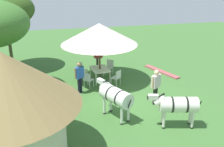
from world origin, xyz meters
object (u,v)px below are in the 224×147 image
guest_beside_umbrella (79,75)px  acacia_tree_behind_hut (5,10)px  shade_umbrella (99,34)px  thatched_hut (6,101)px  zebra_by_umbrella (177,105)px  patio_dining_table (100,70)px  patio_chair_near_hut (109,66)px  standing_watcher (156,84)px  patio_chair_east_end (82,69)px  zebra_nearest_camera (115,96)px  patio_chair_near_lawn (88,79)px  patio_chair_west_end (117,77)px  guest_behind_table (98,55)px

guest_beside_umbrella → acacia_tree_behind_hut: 6.84m
shade_umbrella → thatched_hut: bearing=145.7°
thatched_hut → zebra_by_umbrella: size_ratio=2.24×
patio_dining_table → zebra_by_umbrella: zebra_by_umbrella is taller
acacia_tree_behind_hut → patio_chair_near_hut: bearing=-112.9°
patio_chair_near_hut → standing_watcher: 4.63m
patio_chair_east_end → zebra_nearest_camera: (-5.02, -0.82, 0.51)m
thatched_hut → zebra_by_umbrella: bearing=-85.0°
patio_chair_east_end → zebra_nearest_camera: bearing=46.8°
shade_umbrella → patio_chair_near_lawn: shade_umbrella is taller
shade_umbrella → patio_dining_table: shade_umbrella is taller
patio_chair_west_end → standing_watcher: size_ratio=0.52×
shade_umbrella → patio_chair_east_end: bearing=52.5°
shade_umbrella → acacia_tree_behind_hut: bearing=56.4°
thatched_hut → acacia_tree_behind_hut: bearing=6.2°
patio_dining_table → guest_beside_umbrella: (-1.42, 1.34, 0.36)m
patio_chair_east_end → zebra_by_umbrella: zebra_by_umbrella is taller
patio_dining_table → guest_beside_umbrella: bearing=136.7°
patio_chair_near_hut → patio_chair_east_end: 1.76m
thatched_hut → guest_beside_umbrella: thatched_hut is taller
patio_chair_near_hut → guest_beside_umbrella: bearing=87.9°
patio_chair_near_lawn → zebra_nearest_camera: bearing=-34.6°
thatched_hut → patio_chair_near_hut: 8.78m
guest_beside_umbrella → zebra_nearest_camera: guest_beside_umbrella is taller
guest_behind_table → zebra_by_umbrella: size_ratio=0.79×
patio_chair_west_end → guest_beside_umbrella: bearing=152.9°
patio_chair_east_end → acacia_tree_behind_hut: 6.02m
shade_umbrella → patio_chair_east_end: (0.74, 0.97, -2.26)m
patio_chair_east_end → zebra_by_umbrella: bearing=63.4°
patio_chair_west_end → standing_watcher: bearing=-104.4°
patio_chair_east_end → patio_chair_near_hut: bearing=133.8°
guest_beside_umbrella → standing_watcher: bearing=114.6°
patio_chair_east_end → zebra_by_umbrella: 7.03m
patio_dining_table → guest_beside_umbrella: size_ratio=0.86×
patio_chair_near_hut → patio_chair_west_end: size_ratio=1.00×
thatched_hut → patio_dining_table: thatched_hut is taller
standing_watcher → zebra_by_umbrella: standing_watcher is taller
shade_umbrella → standing_watcher: bearing=-149.9°
standing_watcher → patio_dining_table: bearing=88.2°
patio_chair_east_end → patio_chair_near_lawn: (-1.62, -0.12, 0.00)m
patio_dining_table → shade_umbrella: bearing=180.0°
patio_chair_near_lawn → guest_behind_table: size_ratio=0.53×
thatched_hut → patio_chair_west_end: (5.19, -4.96, -1.66)m
guest_beside_umbrella → standing_watcher: size_ratio=0.98×
patio_dining_table → guest_behind_table: bearing=-7.6°
patio_dining_table → acacia_tree_behind_hut: size_ratio=0.30×
guest_beside_umbrella → acacia_tree_behind_hut: size_ratio=0.35×
guest_behind_table → zebra_by_umbrella: bearing=-68.7°
patio_chair_east_end → shade_umbrella: bearing=90.0°
patio_chair_west_end → acacia_tree_behind_hut: (4.40, 6.00, 3.28)m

